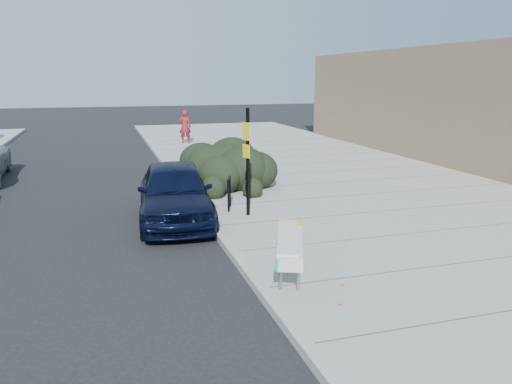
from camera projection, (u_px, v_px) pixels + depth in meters
ground at (235, 258)px, 10.76m from camera, size 120.00×120.00×0.00m
sidewalk_near at (356, 190)px, 17.01m from camera, size 11.20×50.00×0.15m
curb_near at (194, 201)px, 15.40m from camera, size 0.22×50.00×0.17m
bench at (290, 244)px, 9.53m from camera, size 1.30×2.34×0.70m
bike_rack at (229, 190)px, 14.08m from camera, size 0.24×0.61×0.92m
sign_post at (247, 156)px, 13.21m from camera, size 0.16×0.32×2.89m
hedge at (229, 161)px, 17.38m from camera, size 3.75×4.91×1.65m
sedan_navy at (175, 192)px, 13.41m from camera, size 2.31×4.87×1.61m
pedestrian at (185, 127)px, 28.20m from camera, size 0.70×0.48×1.88m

